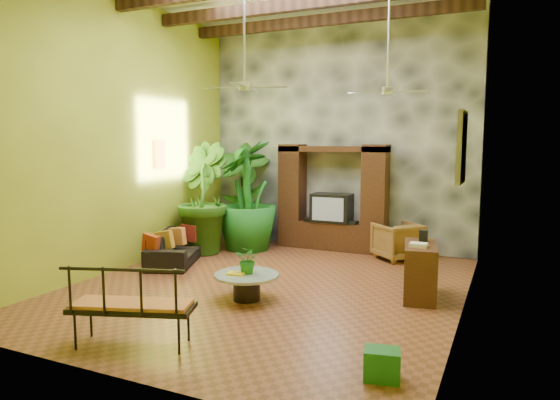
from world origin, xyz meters
The scene contains 21 objects.
ground centered at (0.00, 0.00, 0.00)m, with size 7.00×7.00×0.00m, color brown.
back_wall centered at (0.00, 3.50, 2.50)m, with size 6.00×0.02×5.00m, color olive.
left_wall centered at (-3.00, 0.00, 2.50)m, with size 0.02×7.00×5.00m, color olive.
right_wall centered at (3.00, 0.00, 2.50)m, with size 0.02×7.00×5.00m, color olive.
stone_accent_wall centered at (0.00, 3.44, 2.50)m, with size 5.98×0.10×4.98m, color #383B3F.
entertainment_center centered at (0.00, 3.14, 0.97)m, with size 2.40×0.55×2.30m.
ceiling_fan_front centered at (-0.20, -0.40, 3.40)m, with size 1.28×1.28×1.86m.
ceiling_fan_back centered at (1.60, 1.20, 3.40)m, with size 1.28×1.28×1.86m.
wall_art_mask centered at (-2.96, 1.00, 2.10)m, with size 0.06×0.32×0.55m, color gold.
wall_art_painting centered at (2.96, -0.60, 2.30)m, with size 0.06×0.70×0.90m, color #275A8F.
sofa centered at (-2.40, 0.78, 0.29)m, with size 2.01×0.78×0.59m, color black.
wicker_armchair centered at (1.52, 2.77, 0.37)m, with size 0.80×0.82×0.75m, color brown.
tall_plant_a centered at (-2.13, 2.99, 1.17)m, with size 1.23×0.84×2.34m, color #235B18.
tall_plant_b centered at (-2.44, 1.67, 1.18)m, with size 1.30×1.05×2.37m, color #275817.
tall_plant_c centered at (-1.66, 2.33, 1.19)m, with size 1.33×1.33×2.38m, color #1B681F.
coffee_table centered at (0.01, -0.77, 0.26)m, with size 0.97×0.97×0.40m.
centerpiece_plant centered at (0.02, -0.72, 0.61)m, with size 0.37×0.32×0.41m, color #206B1C.
yellow_tray centered at (-0.11, -0.87, 0.41)m, with size 0.26×0.18×0.03m, color yellow.
iron_bench centered at (-0.38, -2.88, 0.54)m, with size 1.51×0.98×0.57m.
side_console centered at (2.34, 0.44, 0.41)m, with size 0.46×1.03×0.83m, color #392312.
green_bin centered at (2.46, -2.41, 0.16)m, with size 0.36×0.27×0.31m, color #1C6C37.
Camera 1 is at (3.54, -7.15, 2.38)m, focal length 32.00 mm.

